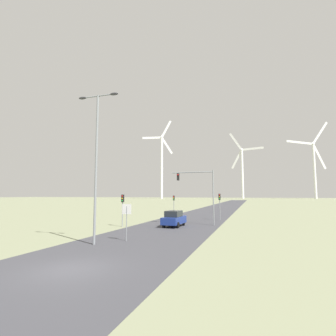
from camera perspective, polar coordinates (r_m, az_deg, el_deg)
The scene contains 12 objects.
ground_plane at distance 14.79m, azimuth -20.48°, elevation -19.97°, with size 600.00×600.00×0.00m, color #757A5B.
road_surface at distance 60.08m, azimuth 9.59°, elevation -9.24°, with size 10.00×240.00×0.01m.
streetlamp at distance 20.95m, azimuth -15.29°, elevation 3.76°, with size 3.55×0.32×11.53m.
stop_sign_near at distance 21.81m, azimuth -8.99°, elevation -10.08°, with size 0.81×0.07×2.93m.
traffic_light_post_near_left at distance 31.28m, azimuth -9.86°, elevation -7.52°, with size 0.28×0.34×3.70m.
traffic_light_post_near_right at distance 39.36m, azimuth 11.16°, elevation -6.99°, with size 0.28×0.34×3.83m.
traffic_light_post_mid_left at distance 49.40m, azimuth 1.27°, elevation -7.09°, with size 0.28×0.33×3.51m.
traffic_light_mast_overhead at distance 32.96m, azimuth 6.76°, elevation -3.79°, with size 5.32×0.35×6.75m.
car_approaching at distance 31.06m, azimuth 1.30°, elevation -10.95°, with size 2.01×4.19×1.83m.
wind_turbine_far_left at distance 234.48m, azimuth -1.38°, elevation 1.34°, with size 25.90×10.02×70.80m.
wind_turbine_left at distance 249.54m, azimuth 15.83°, elevation -0.04°, with size 30.08×3.70×61.48m.
wind_turbine_center at distance 258.93m, azimuth 29.21°, elevation 0.77°, with size 35.88×15.00×67.63m.
Camera 1 is at (8.76, -11.32, 3.71)m, focal length 28.00 mm.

